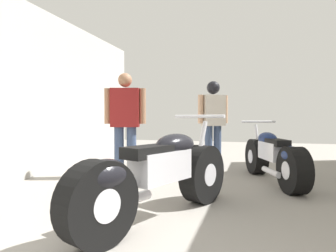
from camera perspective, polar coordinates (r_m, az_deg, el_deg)
ground_plane at (r=3.74m, az=3.98°, el=-12.90°), size 16.43×16.43×0.00m
garage_partition_left at (r=4.90m, az=-27.52°, el=6.35°), size 0.08×7.53×2.71m
motorcycle_maroon_cruiser at (r=2.70m, az=-1.94°, el=-9.70°), size 1.01×1.99×0.97m
motorcycle_black_naked at (r=4.52m, az=19.63°, el=-5.72°), size 0.87×1.87×0.89m
mechanic_in_blue at (r=4.72m, az=-8.25°, el=1.46°), size 0.66×0.35×1.64m
mechanic_with_helmet at (r=5.84m, az=8.69°, el=2.08°), size 0.58×0.46×1.65m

